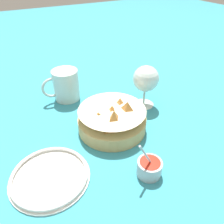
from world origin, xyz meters
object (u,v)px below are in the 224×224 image
Objects in this scene: food_basket at (113,119)px; wine_glass at (146,80)px; sauce_cup at (149,167)px; side_plate at (50,176)px; beer_mug at (66,86)px.

wine_glass is (-0.16, -0.06, 0.06)m from food_basket.
wine_glass is at bearing -123.21° from sauce_cup.
side_plate is (0.22, 0.09, -0.03)m from food_basket.
side_plate is (0.21, -0.10, -0.01)m from sauce_cup.
beer_mug is (0.22, -0.17, -0.05)m from wine_glass.
wine_glass is 1.09× the size of beer_mug.
food_basket is 1.40× the size of wine_glass.
wine_glass is at bearing -158.35° from food_basket.
food_basket is 0.23m from side_plate.
sauce_cup is 0.58× the size of side_plate.
beer_mug reaches higher than food_basket.
wine_glass reaches higher than side_plate.
wine_glass reaches higher than food_basket.
wine_glass is at bearing 142.47° from beer_mug.
sauce_cup is 0.82× the size of beer_mug.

